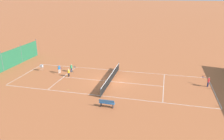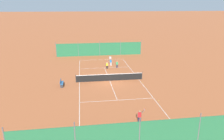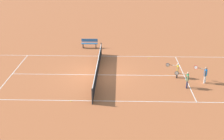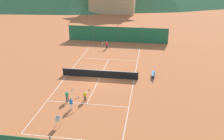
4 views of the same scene
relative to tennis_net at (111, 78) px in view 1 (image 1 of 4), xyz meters
name	(u,v)px [view 1 (image 1 of 4)]	position (x,y,z in m)	size (l,w,h in m)	color
ground_plane	(111,81)	(0.00, 0.00, -0.50)	(600.00, 600.00, 0.00)	#B25B33
court_line_markings	(111,81)	(0.00, 0.00, -0.50)	(8.25, 23.85, 0.01)	white
tennis_net	(111,78)	(0.00, 0.00, 0.00)	(9.18, 0.08, 1.06)	#2D2D2D
windscreen_fence_near	(2,62)	(0.00, -15.50, 0.81)	(17.28, 0.08, 2.90)	#236B42
player_near_service	(208,81)	(-1.18, 11.36, 0.22)	(0.85, 0.83, 1.23)	#23284C
player_near_baseline	(69,72)	(-0.32, -5.74, 0.14)	(0.53, 0.91, 1.09)	black
player_far_service	(71,67)	(-2.03, -6.13, 0.18)	(0.59, 0.93, 1.16)	#23284C
player_far_baseline	(59,68)	(-1.18, -7.54, 0.20)	(0.80, 0.83, 1.19)	white
tennis_ball_by_net_right	(170,74)	(-4.45, 7.15, -0.47)	(0.07, 0.07, 0.07)	#CCE033
tennis_ball_alley_right	(68,90)	(3.60, -4.10, -0.47)	(0.07, 0.07, 0.07)	#CCE033
tennis_ball_service_box	(128,71)	(-4.24, 1.35, -0.47)	(0.07, 0.07, 0.07)	#CCE033
ball_hopper	(42,66)	(-1.48, -10.40, 0.16)	(0.36, 0.36, 0.89)	#B7B7BC
courtside_bench	(107,103)	(6.34, 1.20, -0.05)	(0.36, 1.50, 0.84)	#336699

